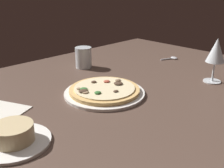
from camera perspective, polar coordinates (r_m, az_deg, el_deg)
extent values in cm
cube|color=brown|center=(97.42, 1.53, -2.30)|extent=(150.00, 110.00, 4.00)
cylinder|color=white|center=(92.60, -1.60, -1.91)|extent=(27.72, 27.72, 1.00)
cylinder|color=tan|center=(92.17, -1.61, -1.28)|extent=(24.18, 24.18, 1.20)
cylinder|color=beige|center=(91.87, -1.62, -0.82)|extent=(20.91, 20.91, 0.40)
ellipsoid|color=#4C3828|center=(96.19, -3.92, 0.49)|extent=(2.06, 1.60, 0.61)
ellipsoid|color=#937556|center=(87.69, -5.71, -1.72)|extent=(2.34, 2.21, 0.46)
ellipsoid|color=#387033|center=(89.95, -6.02, -1.05)|extent=(2.58, 2.56, 0.69)
ellipsoid|color=#4C3828|center=(88.52, -6.17, -1.43)|extent=(3.18, 2.72, 0.70)
ellipsoid|color=#387033|center=(86.76, -3.06, -1.82)|extent=(2.28, 1.99, 0.68)
ellipsoid|color=#4C3828|center=(87.98, 0.82, -1.51)|extent=(1.90, 1.45, 0.51)
ellipsoid|color=#4C3828|center=(94.36, 1.32, 0.16)|extent=(3.15, 3.12, 0.73)
ellipsoid|color=#937556|center=(90.86, -7.08, -0.96)|extent=(1.64, 1.57, 0.42)
ellipsoid|color=#AD4733|center=(96.45, -1.14, 0.58)|extent=(2.41, 2.12, 0.57)
ellipsoid|color=#937556|center=(97.46, 1.25, 0.83)|extent=(2.31, 1.77, 0.66)
cylinder|color=white|center=(70.16, -19.99, -11.49)|extent=(17.54, 17.54, 0.80)
cylinder|color=#D1B784|center=(68.89, -20.25, -9.71)|extent=(9.79, 9.79, 4.25)
cylinder|color=silver|center=(111.17, 20.47, 0.56)|extent=(6.71, 6.71, 0.40)
cylinder|color=silver|center=(109.92, 20.73, 2.52)|extent=(0.80, 0.80, 7.61)
cone|color=silver|center=(107.75, 21.30, 6.71)|extent=(7.04, 7.04, 9.04)
cone|color=maroon|center=(108.38, 21.12, 5.37)|extent=(2.64, 2.64, 3.76)
cylinder|color=silver|center=(121.09, -6.07, 5.63)|extent=(7.27, 7.27, 9.22)
cylinder|color=silver|center=(121.38, -6.05, 5.14)|extent=(6.69, 6.69, 7.07)
ellipsoid|color=silver|center=(138.75, 13.03, 5.44)|extent=(4.07, 4.75, 1.00)
cylinder|color=silver|center=(136.61, 11.71, 5.24)|extent=(7.43, 3.48, 0.70)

